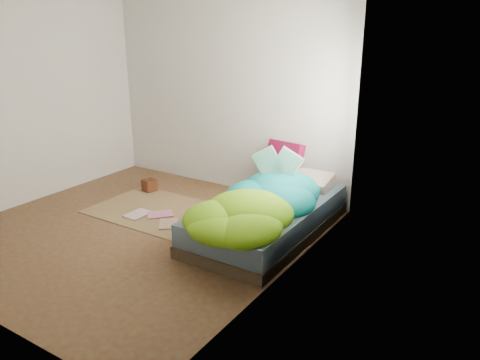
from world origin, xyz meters
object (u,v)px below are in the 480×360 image
open_book (277,154)px  floor_book_a (131,212)px  bed (268,218)px  floor_book_b (159,211)px  pillow_magenta (284,160)px  wooden_box (149,185)px

open_book → floor_book_a: size_ratio=1.50×
bed → floor_book_b: (-1.34, -0.22, -0.14)m
pillow_magenta → bed: bearing=-65.0°
pillow_magenta → floor_book_b: size_ratio=1.55×
wooden_box → floor_book_a: (0.36, -0.70, -0.07)m
pillow_magenta → wooden_box: pillow_magenta is taller
pillow_magenta → wooden_box: 1.85m
floor_book_a → floor_book_b: floor_book_b is taller
open_book → floor_book_b: open_book is taller
floor_book_a → pillow_magenta: bearing=44.3°
wooden_box → floor_book_a: size_ratio=0.52×
wooden_box → floor_book_b: size_ratio=0.53×
wooden_box → floor_book_a: wooden_box is taller
wooden_box → open_book: bearing=-1.5°
bed → pillow_magenta: size_ratio=4.50×
pillow_magenta → floor_book_b: 1.60m
open_book → floor_book_a: 1.87m
open_book → floor_book_a: bearing=-174.9°
floor_book_b → floor_book_a: bearing=-100.2°
floor_book_a → wooden_box: bearing=118.6°
pillow_magenta → wooden_box: (-1.70, -0.55, -0.47)m
wooden_box → floor_book_a: bearing=-62.8°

